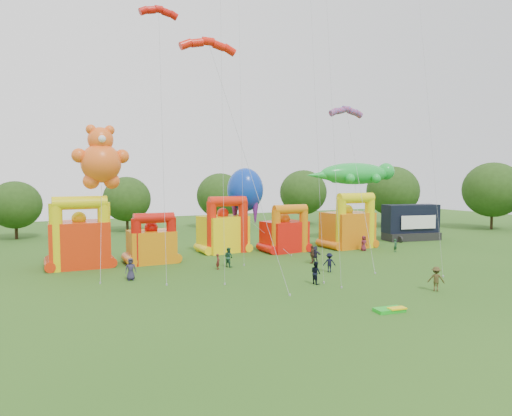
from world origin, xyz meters
name	(u,v)px	position (x,y,z in m)	size (l,w,h in m)	color
ground	(415,320)	(0.00, 0.00, 0.00)	(160.00, 160.00, 0.00)	#275116
tree_ring	(397,221)	(-1.14, 0.59, 6.26)	(119.47, 121.53, 12.07)	#352314
bouncy_castle_0	(80,240)	(-17.60, 27.17, 2.70)	(5.79, 4.72, 7.16)	red
bouncy_castle_1	(152,243)	(-10.60, 26.32, 2.05)	(4.64, 3.74, 5.34)	orange
bouncy_castle_2	(224,231)	(-1.21, 29.54, 2.55)	(5.77, 4.95, 6.73)	yellow
bouncy_castle_3	(285,233)	(5.57, 26.56, 2.19)	(5.30, 4.49, 5.73)	red
bouncy_castle_4	(349,227)	(14.43, 25.81, 2.65)	(6.01, 4.97, 7.01)	orange
stage_trailer	(411,223)	(26.54, 27.44, 2.45)	(8.31, 4.38, 5.10)	black
teddy_bear_kite	(101,194)	(-15.81, 24.42, 7.38)	(5.47, 9.51, 14.22)	#FC601C
gecko_kite	(356,191)	(18.53, 29.68, 7.06)	(14.84, 7.42, 11.09)	green
octopus_kite	(254,210)	(2.44, 28.82, 5.00)	(5.12, 8.95, 10.18)	#0B33AC
parafoil_kites	(261,161)	(-3.17, 15.50, 10.44)	(23.59, 15.57, 26.02)	red
diamond_kites	(301,102)	(1.05, 15.70, 15.93)	(21.42, 19.22, 37.23)	#E10A3E
folded_kite_bundle	(390,310)	(-0.20, 2.01, 0.14)	(2.10, 1.27, 0.31)	green
spectator_0	(131,269)	(-14.14, 19.05, 0.98)	(0.95, 0.62, 1.95)	#28253E
spectator_1	(218,262)	(-5.60, 20.08, 0.77)	(0.56, 0.37, 1.53)	#551B18
spectator_2	(229,257)	(-4.22, 20.74, 0.99)	(0.96, 0.75, 1.97)	#1B452E
spectator_3	(329,263)	(3.43, 14.29, 0.91)	(1.18, 0.68, 1.83)	black
spectator_4	(312,254)	(4.34, 18.68, 0.95)	(1.11, 0.46, 1.90)	#462E1C
spectator_5	(315,254)	(5.10, 19.28, 0.84)	(1.57, 0.50, 1.69)	#252239
spectator_6	(364,243)	(14.40, 22.78, 0.92)	(0.90, 0.58, 1.84)	maroon
spectator_7	(395,245)	(17.26, 20.42, 0.79)	(0.58, 0.38, 1.58)	#1A4127
spectator_8	(316,273)	(-0.35, 10.84, 0.95)	(0.93, 0.72, 1.91)	black
spectator_9	(436,279)	(6.90, 4.70, 0.98)	(1.26, 0.73, 1.96)	#41371A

